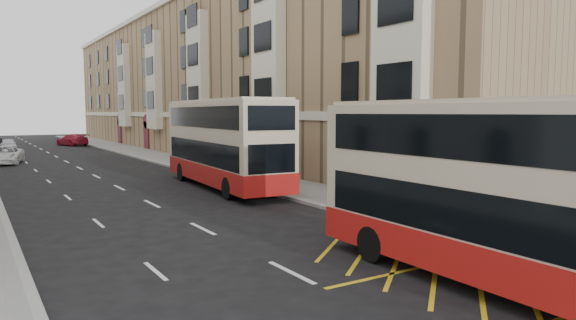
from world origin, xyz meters
TOP-DOWN VIEW (x-y plane):
  - pavement_right at (8.00, 30.00)m, footprint 4.00×120.00m
  - kerb_right at (6.00, 30.00)m, footprint 0.25×120.00m
  - road_markings at (0.00, 45.00)m, footprint 10.00×110.00m
  - terrace_right at (14.88, 45.38)m, footprint 10.75×79.00m
  - guard_railing at (6.25, 5.75)m, footprint 0.06×6.56m
  - double_decker_front at (3.57, -0.03)m, footprint 2.73×11.37m
  - double_decker_rear at (5.00, 18.94)m, footprint 3.68×12.45m
  - pedestrian_mid at (8.88, 4.28)m, footprint 0.91×0.73m
  - pedestrian_far at (7.33, 7.85)m, footprint 1.19×0.90m
  - white_van at (-4.62, 40.45)m, footprint 3.48×5.67m
  - car_silver at (-3.40, 56.16)m, footprint 1.73×4.10m
  - car_red at (4.16, 62.55)m, footprint 3.67×5.60m

SIDE VIEW (x-z plane):
  - road_markings at x=0.00m, z-range 0.00..0.01m
  - pavement_right at x=8.00m, z-range 0.00..0.15m
  - kerb_right at x=6.00m, z-range 0.00..0.15m
  - car_silver at x=-3.40m, z-range 0.00..1.38m
  - white_van at x=-4.62m, z-range 0.00..1.47m
  - car_red at x=4.16m, z-range 0.00..1.51m
  - guard_railing at x=6.25m, z-range 0.35..1.36m
  - pedestrian_mid at x=8.88m, z-range 0.15..1.94m
  - pedestrian_far at x=7.33m, z-range 0.15..2.03m
  - double_decker_front at x=3.57m, z-range 0.04..4.56m
  - double_decker_rear at x=5.00m, z-range 0.05..4.94m
  - terrace_right at x=14.88m, z-range -0.10..15.15m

